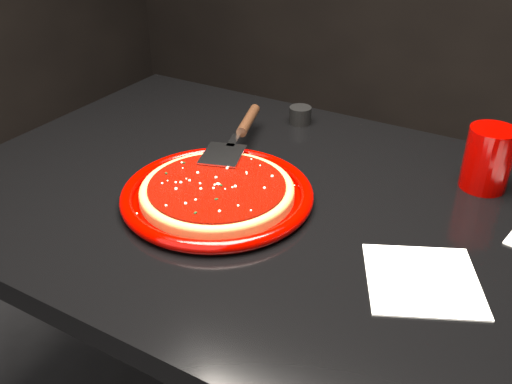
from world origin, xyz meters
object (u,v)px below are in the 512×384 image
(table, at_px, (275,350))
(plate, at_px, (217,194))
(ramekin, at_px, (300,115))
(pizza_server, at_px, (238,134))
(cup, at_px, (488,159))

(table, distance_m, plate, 0.40)
(plate, bearing_deg, ramekin, 93.82)
(table, height_order, ramekin, ramekin)
(plate, height_order, pizza_server, pizza_server)
(plate, relative_size, ramekin, 6.82)
(ramekin, bearing_deg, pizza_server, -101.47)
(cup, distance_m, ramekin, 0.42)
(table, xyz_separation_m, cup, (0.30, 0.22, 0.43))
(cup, height_order, ramekin, cup)
(pizza_server, relative_size, cup, 2.70)
(plate, height_order, cup, cup)
(plate, xyz_separation_m, ramekin, (-0.02, 0.37, 0.01))
(table, xyz_separation_m, pizza_server, (-0.15, 0.11, 0.42))
(pizza_server, distance_m, cup, 0.46)
(ramekin, bearing_deg, plate, -86.18)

